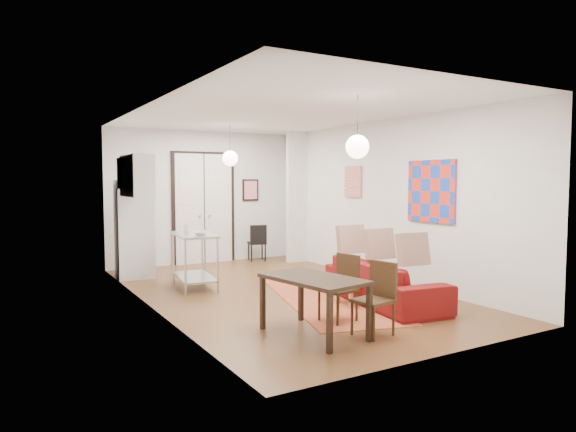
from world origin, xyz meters
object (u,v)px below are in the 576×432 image
kitchen_counter (194,252)px  fridge (134,229)px  sofa (384,282)px  black_side_chair (255,239)px  dining_chair_near (334,282)px  dining_chair_far (368,292)px  coffee_table (367,281)px  dining_table (314,284)px

kitchen_counter → fridge: 1.60m
sofa → fridge: 4.80m
sofa → fridge: size_ratio=1.20×
fridge → black_side_chair: fridge is taller
sofa → dining_chair_near: (-1.15, -0.35, 0.17)m
dining_chair_far → black_side_chair: dining_chair_far is taller
coffee_table → dining_chair_far: 1.52m
fridge → dining_table: size_ratio=1.35×
black_side_chair → kitchen_counter: bearing=58.2°
dining_chair_far → fridge: bearing=-172.7°
fridge → dining_chair_far: (1.55, -4.98, -0.43)m
dining_chair_far → black_side_chair: size_ratio=1.04×
dining_chair_near → coffee_table: bearing=107.4°
dining_chair_near → black_side_chair: 5.20m
kitchen_counter → dining_table: 3.31m
sofa → dining_table: size_ratio=1.62×
kitchen_counter → black_side_chair: size_ratio=1.55×
dining_chair_near → dining_chair_far: 0.70m
coffee_table → black_side_chair: bearing=84.9°
dining_chair_near → black_side_chair: bearing=155.0°
sofa → black_side_chair: size_ratio=2.67×
coffee_table → dining_chair_far: (-0.94, -1.19, 0.16)m
dining_chair_far → black_side_chair: 5.88m
sofa → coffee_table: size_ratio=2.41×
sofa → dining_table: (-1.75, -0.79, 0.29)m
dining_chair_far → black_side_chair: bearing=156.7°
kitchen_counter → dining_chair_far: kitchen_counter is taller
fridge → sofa: bearing=-51.2°
kitchen_counter → fridge: (-0.67, 1.41, 0.32)m
kitchen_counter → black_side_chair: (2.23, 2.16, -0.12)m
fridge → dining_table: (0.95, -4.71, -0.30)m
sofa → coffee_table: (-0.21, 0.13, 0.01)m
coffee_table → kitchen_counter: size_ratio=0.71×
kitchen_counter → dining_chair_far: bearing=-68.1°
kitchen_counter → fridge: fridge is taller
coffee_table → dining_chair_far: size_ratio=1.06×
dining_chair_far → dining_chair_near: bearing=170.0°
kitchen_counter → dining_chair_near: 3.00m
kitchen_counter → dining_chair_near: kitchen_counter is taller
sofa → dining_chair_near: 1.22m
coffee_table → black_side_chair: size_ratio=1.11×
kitchen_counter → dining_table: bearing=-77.1°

